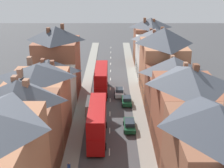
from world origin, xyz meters
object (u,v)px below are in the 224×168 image
at_px(car_parked_left_a, 130,125).
at_px(delivery_van, 93,106).
at_px(double_decker_bus_lead, 98,122).
at_px(double_decker_bus_mid_street, 102,79).
at_px(car_near_silver, 128,100).
at_px(car_parked_right_a, 120,92).
at_px(pedestrian_mid_right, 70,167).

height_order(car_parked_left_a, delivery_van, delivery_van).
height_order(double_decker_bus_lead, delivery_van, double_decker_bus_lead).
height_order(double_decker_bus_mid_street, car_near_silver, double_decker_bus_mid_street).
bearing_deg(double_decker_bus_mid_street, car_parked_right_a, -29.08).
relative_size(double_decker_bus_mid_street, car_parked_left_a, 2.40).
height_order(double_decker_bus_lead, car_parked_left_a, double_decker_bus_lead).
bearing_deg(car_parked_right_a, double_decker_bus_lead, -102.44).
bearing_deg(double_decker_bus_lead, car_parked_left_a, 30.46).
bearing_deg(double_decker_bus_mid_street, delivery_van, -97.56).
xyz_separation_m(double_decker_bus_mid_street, car_parked_right_a, (3.61, -2.01, -1.96)).
bearing_deg(car_parked_right_a, double_decker_bus_mid_street, 150.92).
relative_size(car_parked_left_a, car_parked_right_a, 1.16).
relative_size(double_decker_bus_lead, car_parked_right_a, 2.78).
relative_size(double_decker_bus_mid_street, car_near_silver, 2.82).
xyz_separation_m(car_near_silver, delivery_van, (-6.20, -3.68, 0.52)).
height_order(car_parked_left_a, car_parked_right_a, car_parked_right_a).
distance_m(car_near_silver, car_parked_left_a, 9.43).
bearing_deg(double_decker_bus_lead, pedestrian_mid_right, -109.77).
bearing_deg(car_parked_right_a, delivery_van, -122.42).
relative_size(car_parked_left_a, pedestrian_mid_right, 2.80).
height_order(double_decker_bus_mid_street, delivery_van, double_decker_bus_mid_street).
bearing_deg(car_parked_right_a, car_parked_left_a, -84.49).
distance_m(car_parked_left_a, pedestrian_mid_right, 14.02).
bearing_deg(car_near_silver, double_decker_bus_lead, -111.72).
relative_size(delivery_van, pedestrian_mid_right, 3.23).
bearing_deg(delivery_van, car_parked_right_a, 57.58).
xyz_separation_m(delivery_van, pedestrian_mid_right, (-1.81, -17.26, -0.30)).
bearing_deg(delivery_van, pedestrian_mid_right, -95.98).
height_order(double_decker_bus_lead, pedestrian_mid_right, double_decker_bus_lead).
distance_m(double_decker_bus_mid_street, delivery_van, 9.92).
relative_size(double_decker_bus_lead, car_parked_left_a, 2.40).
bearing_deg(pedestrian_mid_right, double_decker_bus_lead, 70.23).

